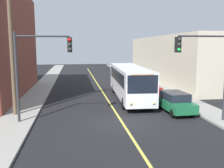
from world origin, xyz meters
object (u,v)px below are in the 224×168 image
object	(u,v)px
parked_car_red	(148,87)
traffic_signal_left_corner	(40,60)
city_bus	(129,81)
traffic_signal_right_corner	(206,60)
parked_car_green	(175,102)
utility_pole_near	(10,27)

from	to	relation	value
parked_car_red	traffic_signal_left_corner	world-z (taller)	traffic_signal_left_corner
city_bus	parked_car_red	distance (m)	3.40
parked_car_red	traffic_signal_right_corner	bearing A→B (deg)	-86.56
traffic_signal_left_corner	traffic_signal_right_corner	bearing A→B (deg)	-8.93
city_bus	traffic_signal_left_corner	bearing A→B (deg)	-137.55
parked_car_green	utility_pole_near	world-z (taller)	utility_pole_near
parked_car_red	utility_pole_near	distance (m)	15.36
parked_car_green	parked_car_red	size ratio (longest dim) A/B	1.01
city_bus	traffic_signal_left_corner	distance (m)	10.61
city_bus	utility_pole_near	xyz separation A→B (m)	(-9.83, -5.02, 4.76)
parked_car_green	parked_car_red	xyz separation A→B (m)	(0.12, 7.65, 0.00)
parked_car_red	traffic_signal_left_corner	bearing A→B (deg)	-138.63
parked_car_red	traffic_signal_right_corner	xyz separation A→B (m)	(0.64, -10.67, 3.46)
parked_car_green	utility_pole_near	bearing A→B (deg)	177.12
utility_pole_near	traffic_signal_left_corner	distance (m)	3.72
city_bus	parked_car_green	distance (m)	6.23
utility_pole_near	traffic_signal_right_corner	world-z (taller)	utility_pole_near
city_bus	traffic_signal_right_corner	world-z (taller)	traffic_signal_right_corner
traffic_signal_right_corner	parked_car_red	bearing A→B (deg)	93.44
parked_car_red	traffic_signal_right_corner	world-z (taller)	traffic_signal_right_corner
utility_pole_near	city_bus	bearing A→B (deg)	27.08
city_bus	parked_car_red	world-z (taller)	city_bus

